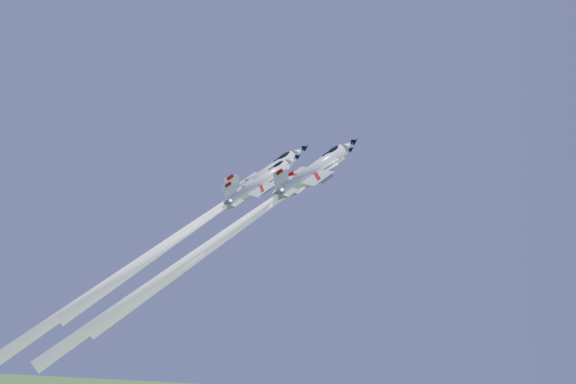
% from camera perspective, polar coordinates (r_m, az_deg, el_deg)
% --- Properties ---
extents(jet_lead, '(29.91, 27.89, 35.97)m').
position_cam_1_polar(jet_lead, '(104.14, -4.26, -3.20)').
color(jet_lead, white).
extents(jet_left, '(36.04, 33.50, 43.14)m').
position_cam_1_polar(jet_left, '(108.36, -10.34, -4.17)').
color(jet_left, white).
extents(jet_right, '(33.92, 31.49, 40.52)m').
position_cam_1_polar(jet_right, '(98.01, -5.90, -3.83)').
color(jet_right, white).
extents(jet_slot, '(26.58, 24.24, 30.91)m').
position_cam_1_polar(jet_slot, '(101.48, -8.18, -3.07)').
color(jet_slot, white).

